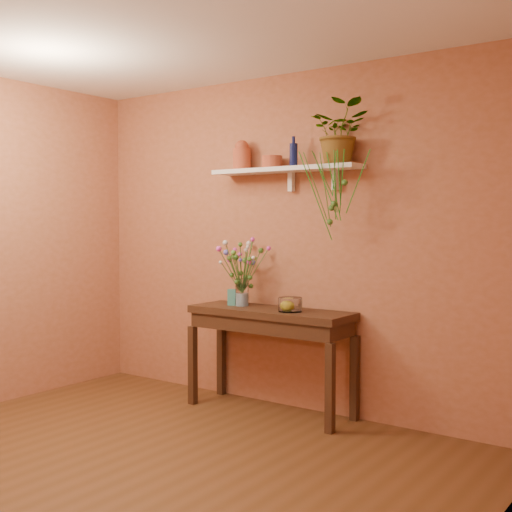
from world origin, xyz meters
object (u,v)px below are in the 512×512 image
(spider_plant, at_px, (340,133))
(bouquet, at_px, (242,260))
(glass_vase, at_px, (242,294))
(glass_bowl, at_px, (290,305))
(terracotta_jug, at_px, (242,156))
(sideboard, at_px, (270,324))
(blue_bottle, at_px, (294,155))

(spider_plant, bearing_deg, bouquet, -173.46)
(glass_vase, height_order, glass_bowl, glass_vase)
(terracotta_jug, height_order, glass_bowl, terracotta_jug)
(sideboard, bearing_deg, spider_plant, 11.18)
(glass_vase, bearing_deg, bouquet, -176.27)
(sideboard, distance_m, terracotta_jug, 1.41)
(spider_plant, distance_m, glass_bowl, 1.35)
(spider_plant, height_order, glass_vase, spider_plant)
(glass_bowl, bearing_deg, spider_plant, 24.41)
(sideboard, xyz_separation_m, terracotta_jug, (-0.38, 0.14, 1.35))
(bouquet, bearing_deg, blue_bottle, 12.74)
(terracotta_jug, relative_size, spider_plant, 0.53)
(spider_plant, distance_m, glass_vase, 1.51)
(blue_bottle, distance_m, glass_bowl, 1.17)
(blue_bottle, relative_size, glass_bowl, 1.30)
(terracotta_jug, height_order, blue_bottle, terracotta_jug)
(spider_plant, distance_m, bouquet, 1.30)
(blue_bottle, distance_m, spider_plant, 0.44)
(bouquet, bearing_deg, glass_vase, 3.73)
(bouquet, distance_m, glass_bowl, 0.60)
(terracotta_jug, distance_m, glass_bowl, 1.34)
(terracotta_jug, bearing_deg, bouquet, -54.21)
(glass_bowl, bearing_deg, terracotta_jug, 163.17)
(blue_bottle, distance_m, bouquet, 0.95)
(terracotta_jug, bearing_deg, glass_bowl, -16.83)
(sideboard, relative_size, glass_vase, 6.07)
(blue_bottle, height_order, spider_plant, spider_plant)
(sideboard, relative_size, glass_bowl, 7.43)
(sideboard, bearing_deg, blue_bottle, 37.84)
(blue_bottle, bearing_deg, glass_vase, -167.18)
(glass_vase, bearing_deg, blue_bottle, 12.82)
(terracotta_jug, distance_m, glass_vase, 1.15)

